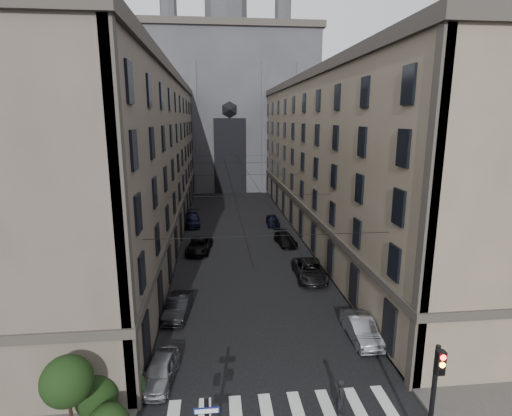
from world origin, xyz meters
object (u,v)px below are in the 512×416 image
object	(u,v)px
gothic_tower	(227,100)
car_right_far	(273,220)
car_left_midfar	(199,246)
car_left_far	(191,219)
traffic_light_right	(435,390)
car_left_near	(160,371)
car_right_midfar	(285,239)
car_right_midnear	(310,270)
car_right_near	(361,329)
car_left_midnear	(178,306)
pedestrian	(341,397)

from	to	relation	value
gothic_tower	car_right_far	xyz separation A→B (m)	(4.56, -35.33, -17.11)
car_left_midfar	car_right_far	xyz separation A→B (m)	(9.39, 9.96, -0.03)
gothic_tower	car_left_far	xyz separation A→B (m)	(-6.20, -34.14, -17.00)
traffic_light_right	car_left_midfar	world-z (taller)	traffic_light_right
gothic_tower	car_left_near	bearing A→B (deg)	-95.29
gothic_tower	car_left_midfar	xyz separation A→B (m)	(-4.83, -45.30, -17.08)
car_left_midfar	car_right_far	bearing A→B (deg)	53.58
gothic_tower	car_right_midfar	size ratio (longest dim) A/B	12.99
car_left_midfar	car_right_midfar	xyz separation A→B (m)	(9.60, 1.53, -0.07)
gothic_tower	car_right_far	bearing A→B (deg)	-82.65
car_left_near	car_right_midnear	distance (m)	17.41
gothic_tower	car_left_far	distance (m)	38.64
traffic_light_right	car_right_midnear	bearing A→B (deg)	91.13
car_right_near	car_right_far	distance (m)	28.50
car_left_near	car_left_midnear	size ratio (longest dim) A/B	0.91
car_left_near	car_right_far	distance (m)	33.24
car_right_midnear	car_left_midfar	bearing A→B (deg)	142.36
car_right_midfar	car_right_far	world-z (taller)	car_right_far
car_left_midnear	car_right_far	bearing A→B (deg)	73.34
gothic_tower	car_left_near	size ratio (longest dim) A/B	14.58
traffic_light_right	car_right_near	size ratio (longest dim) A/B	1.18
traffic_light_right	car_left_midfar	distance (m)	29.75
gothic_tower	car_right_midnear	xyz separation A→B (m)	(5.22, -53.63, -17.03)
pedestrian	car_right_near	bearing A→B (deg)	-4.07
traffic_light_right	car_right_midfar	world-z (taller)	traffic_light_right
car_left_far	pedestrian	distance (m)	37.08
car_left_near	car_right_near	distance (m)	12.67
car_left_far	car_right_far	bearing A→B (deg)	-9.71
car_left_midfar	car_right_near	xyz separation A→B (m)	(10.96, -18.49, 0.01)
car_left_near	pedestrian	xyz separation A→B (m)	(8.95, -3.33, 0.24)
car_right_midnear	traffic_light_right	bearing A→B (deg)	-86.84
car_left_midfar	car_left_near	bearing A→B (deg)	-86.71
gothic_tower	car_right_midnear	world-z (taller)	gothic_tower
car_right_midfar	car_left_midfar	bearing A→B (deg)	-177.87
car_left_near	car_left_midfar	xyz separation A→B (m)	(1.35, 21.49, 0.04)
gothic_tower	car_right_far	world-z (taller)	gothic_tower
car_left_midfar	pedestrian	world-z (taller)	pedestrian
car_right_near	car_right_midfar	xyz separation A→B (m)	(-1.36, 20.02, -0.08)
car_left_near	car_left_midfar	bearing A→B (deg)	93.57
car_right_midfar	traffic_light_right	bearing A→B (deg)	-95.29
car_left_near	pedestrian	world-z (taller)	pedestrian
car_right_midfar	car_right_midnear	bearing A→B (deg)	-94.32
traffic_light_right	car_left_midnear	world-z (taller)	traffic_light_right
gothic_tower	car_right_near	size ratio (longest dim) A/B	13.15
car_right_far	car_right_near	bearing A→B (deg)	-84.62
car_left_midnear	gothic_tower	bearing A→B (deg)	91.09
traffic_light_right	car_left_midfar	bearing A→B (deg)	110.61
car_left_near	car_right_midnear	size ratio (longest dim) A/B	0.72
car_left_midfar	pedestrian	distance (m)	25.96
car_right_midnear	car_right_near	bearing A→B (deg)	-82.82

